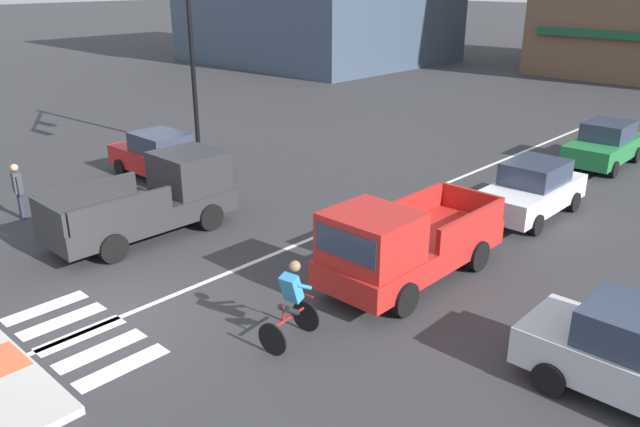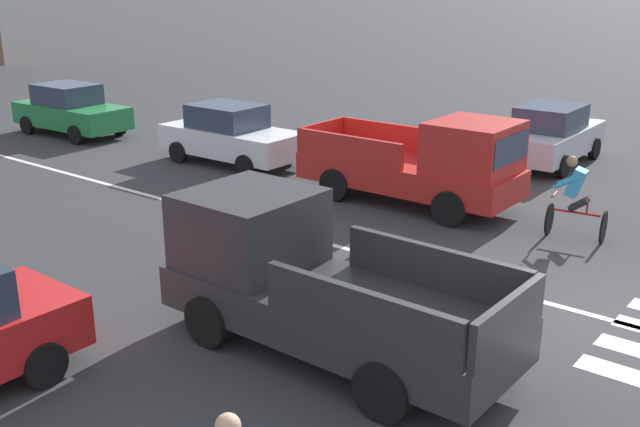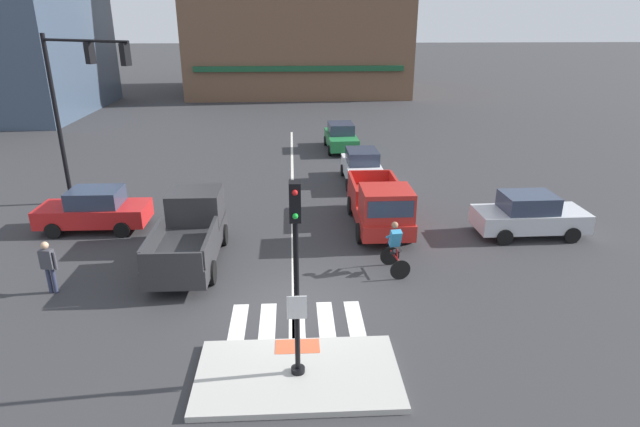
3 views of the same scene
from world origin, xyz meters
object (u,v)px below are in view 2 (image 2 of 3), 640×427
car_white_eastbound_far (231,135)px  car_silver_cross_right (551,135)px  pickup_truck_charcoal_westbound_near (309,281)px  cyclist (575,197)px  car_green_eastbound_distant (71,110)px  pickup_truck_red_eastbound_mid (427,164)px

car_white_eastbound_far → car_silver_cross_right: same height
car_white_eastbound_far → pickup_truck_charcoal_westbound_near: 10.83m
car_silver_cross_right → cyclist: cyclist is taller
car_white_eastbound_far → car_green_eastbound_distant: (-0.43, 6.83, 0.00)m
car_silver_cross_right → pickup_truck_charcoal_westbound_near: bearing=-173.7°
car_silver_cross_right → pickup_truck_charcoal_westbound_near: 12.42m
car_green_eastbound_distant → pickup_truck_charcoal_westbound_near: (-6.49, -15.16, 0.17)m
pickup_truck_charcoal_westbound_near → pickup_truck_red_eastbound_mid: bearing=17.0°
car_white_eastbound_far → cyclist: (-0.19, -9.69, 0.06)m
pickup_truck_charcoal_westbound_near → car_white_eastbound_far: bearing=50.3°
car_white_eastbound_far → cyclist: size_ratio=2.45×
car_white_eastbound_far → cyclist: cyclist is taller
pickup_truck_charcoal_westbound_near → car_green_eastbound_distant: bearing=66.8°
car_green_eastbound_distant → cyclist: size_ratio=2.47×
pickup_truck_red_eastbound_mid → cyclist: 3.43m
car_white_eastbound_far → car_silver_cross_right: size_ratio=1.00×
pickup_truck_red_eastbound_mid → cyclist: (-0.08, -3.43, -0.11)m
car_green_eastbound_distant → cyclist: 16.51m
car_silver_cross_right → pickup_truck_red_eastbound_mid: size_ratio=0.81×
pickup_truck_charcoal_westbound_near → cyclist: 6.86m
car_green_eastbound_distant → pickup_truck_red_eastbound_mid: (0.32, -13.09, 0.17)m
car_white_eastbound_far → pickup_truck_red_eastbound_mid: pickup_truck_red_eastbound_mid is taller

